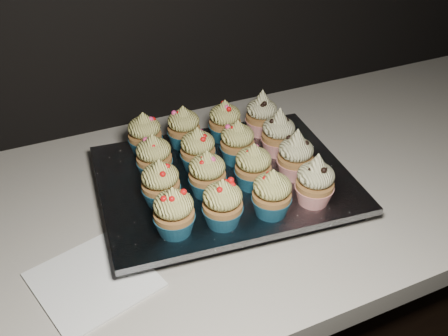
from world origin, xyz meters
The scene contains 20 objects.
worktop centered at (0.00, 1.70, 0.88)m, with size 2.44×0.64×0.04m, color silver.
napkin centered at (-0.21, 1.58, 0.90)m, with size 0.15×0.15×0.00m, color white.
baking_tray centered at (0.05, 1.69, 0.91)m, with size 0.40×0.30×0.02m, color black.
foil_lining centered at (0.05, 1.69, 0.93)m, with size 0.43×0.34×0.01m, color silver.
cupcake_0 centered at (-0.08, 1.59, 0.97)m, with size 0.06×0.06×0.08m.
cupcake_1 centered at (-0.01, 1.58, 0.97)m, with size 0.06×0.06×0.08m.
cupcake_2 centered at (0.07, 1.57, 0.97)m, with size 0.06×0.06×0.08m.
cupcake_3 centered at (0.15, 1.57, 0.97)m, with size 0.06×0.06×0.10m.
cupcake_4 centered at (-0.08, 1.67, 0.97)m, with size 0.06×0.06×0.08m.
cupcake_5 centered at (0.00, 1.66, 0.97)m, with size 0.06×0.06×0.08m.
cupcake_6 centered at (0.08, 1.65, 0.97)m, with size 0.06×0.06×0.08m.
cupcake_7 centered at (0.16, 1.64, 0.97)m, with size 0.06×0.06×0.10m.
cupcake_8 centered at (-0.06, 1.75, 0.97)m, with size 0.06×0.06×0.08m.
cupcake_9 centered at (0.01, 1.74, 0.97)m, with size 0.06×0.06×0.08m.
cupcake_10 centered at (0.09, 1.73, 0.97)m, with size 0.06×0.06×0.08m.
cupcake_11 centered at (0.17, 1.72, 0.97)m, with size 0.06×0.06×0.10m.
cupcake_12 centered at (-0.05, 1.82, 0.97)m, with size 0.06×0.06×0.08m.
cupcake_13 centered at (0.02, 1.82, 0.97)m, with size 0.06×0.06×0.08m.
cupcake_14 centered at (0.10, 1.81, 0.97)m, with size 0.06×0.06×0.08m.
cupcake_15 centered at (0.17, 1.80, 0.97)m, with size 0.06×0.06×0.10m.
Camera 1 is at (-0.25, 1.05, 1.45)m, focal length 40.00 mm.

